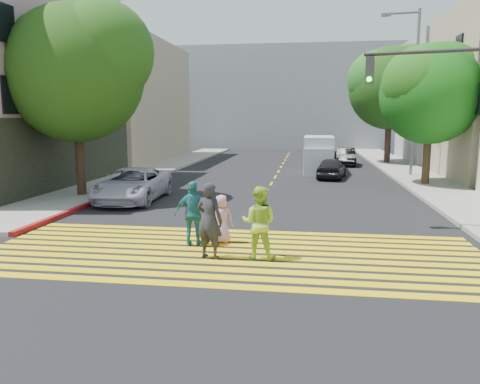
% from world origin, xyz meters
% --- Properties ---
extents(ground, '(120.00, 120.00, 0.00)m').
position_xyz_m(ground, '(0.00, 0.00, 0.00)').
color(ground, black).
extents(sidewalk_left, '(3.00, 40.00, 0.15)m').
position_xyz_m(sidewalk_left, '(-8.50, 22.00, 0.07)').
color(sidewalk_left, gray).
rests_on(sidewalk_left, ground).
extents(sidewalk_right, '(3.00, 60.00, 0.15)m').
position_xyz_m(sidewalk_right, '(8.50, 15.00, 0.07)').
color(sidewalk_right, gray).
rests_on(sidewalk_right, ground).
extents(curb_red, '(0.20, 8.00, 0.16)m').
position_xyz_m(curb_red, '(-6.90, 6.00, 0.08)').
color(curb_red, maroon).
rests_on(curb_red, ground).
extents(crosswalk, '(13.40, 5.30, 0.01)m').
position_xyz_m(crosswalk, '(0.00, 1.28, 0.01)').
color(crosswalk, yellow).
rests_on(crosswalk, ground).
extents(lane_line, '(0.12, 34.40, 0.01)m').
position_xyz_m(lane_line, '(0.00, 22.50, 0.01)').
color(lane_line, yellow).
rests_on(lane_line, ground).
extents(building_left_tan, '(12.00, 16.00, 10.00)m').
position_xyz_m(building_left_tan, '(-16.00, 28.00, 5.00)').
color(building_left_tan, tan).
rests_on(building_left_tan, ground).
extents(building_right_grey, '(10.00, 10.00, 10.00)m').
position_xyz_m(building_right_grey, '(15.00, 30.00, 5.00)').
color(building_right_grey, gray).
rests_on(building_right_grey, ground).
extents(backdrop_block, '(30.00, 8.00, 12.00)m').
position_xyz_m(backdrop_block, '(0.00, 48.00, 6.00)').
color(backdrop_block, gray).
rests_on(backdrop_block, ground).
extents(tree_left, '(7.35, 6.96, 8.68)m').
position_xyz_m(tree_left, '(-8.14, 9.19, 5.85)').
color(tree_left, black).
rests_on(tree_left, ground).
extents(tree_right_near, '(6.82, 6.82, 7.55)m').
position_xyz_m(tree_right_near, '(8.25, 15.24, 5.11)').
color(tree_right_near, black).
rests_on(tree_right_near, ground).
extents(tree_right_far, '(7.26, 6.78, 9.24)m').
position_xyz_m(tree_right_far, '(8.24, 27.59, 6.24)').
color(tree_right_far, '#322519').
rests_on(tree_right_far, ground).
extents(pedestrian_man, '(0.84, 0.68, 1.98)m').
position_xyz_m(pedestrian_man, '(-0.46, 0.79, 0.99)').
color(pedestrian_man, '#27272F').
rests_on(pedestrian_man, ground).
extents(pedestrian_woman, '(0.99, 0.81, 1.88)m').
position_xyz_m(pedestrian_woman, '(0.79, 0.95, 0.94)').
color(pedestrian_woman, '#A6D53A').
rests_on(pedestrian_woman, ground).
extents(pedestrian_child, '(0.75, 0.55, 1.42)m').
position_xyz_m(pedestrian_child, '(-0.44, 2.31, 0.71)').
color(pedestrian_child, '#D189BC').
rests_on(pedestrian_child, ground).
extents(pedestrian_extra, '(1.14, 0.62, 1.84)m').
position_xyz_m(pedestrian_extra, '(-1.17, 1.94, 0.92)').
color(pedestrian_extra, '#26727E').
rests_on(pedestrian_extra, ground).
extents(white_sedan, '(2.55, 5.23, 1.43)m').
position_xyz_m(white_sedan, '(-5.56, 8.60, 0.72)').
color(white_sedan, '#B9B6CA').
rests_on(white_sedan, ground).
extents(dark_car_near, '(2.11, 3.91, 1.26)m').
position_xyz_m(dark_car_near, '(3.41, 17.82, 0.63)').
color(dark_car_near, black).
rests_on(dark_car_near, ground).
extents(silver_car, '(2.61, 4.81, 1.32)m').
position_xyz_m(silver_car, '(3.70, 29.33, 0.66)').
color(silver_car, gray).
rests_on(silver_car, ground).
extents(dark_car_parked, '(1.54, 4.11, 1.34)m').
position_xyz_m(dark_car_parked, '(4.82, 26.05, 0.67)').
color(dark_car_parked, black).
rests_on(dark_car_parked, ground).
extents(white_van, '(1.98, 5.09, 2.39)m').
position_xyz_m(white_van, '(2.68, 20.94, 1.13)').
color(white_van, '#BCBCBC').
rests_on(white_van, ground).
extents(traffic_signal, '(4.01, 1.03, 5.97)m').
position_xyz_m(traffic_signal, '(6.49, 4.35, 3.86)').
color(traffic_signal, '#282932').
rests_on(traffic_signal, ground).
extents(street_lamp, '(2.26, 0.50, 9.97)m').
position_xyz_m(street_lamp, '(8.06, 19.25, 5.72)').
color(street_lamp, slate).
rests_on(street_lamp, ground).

